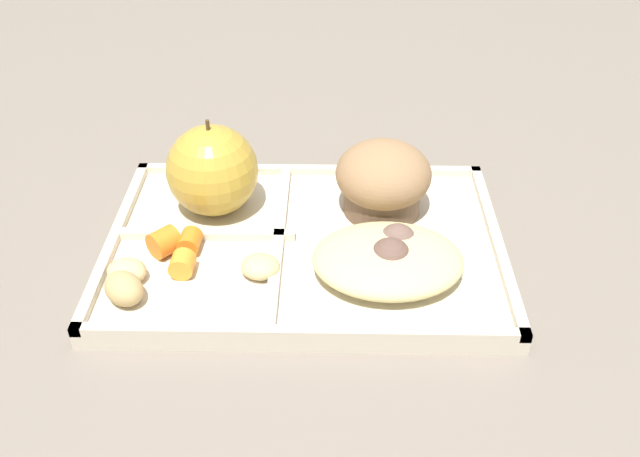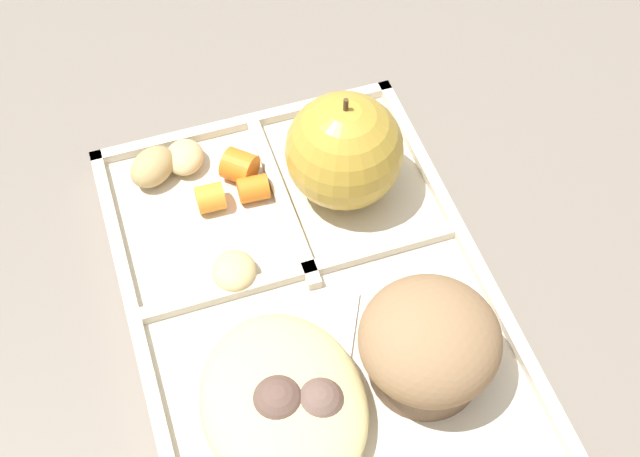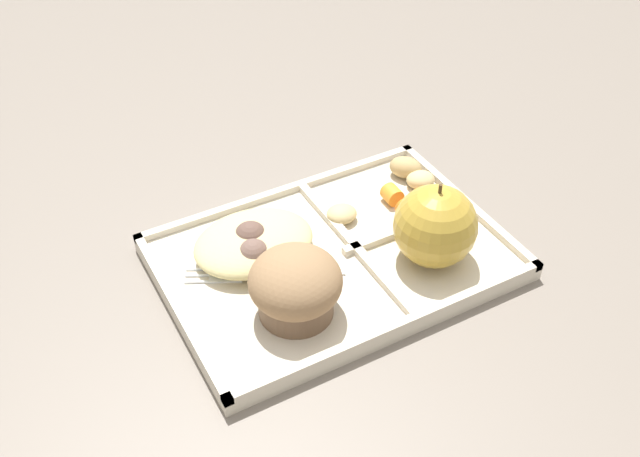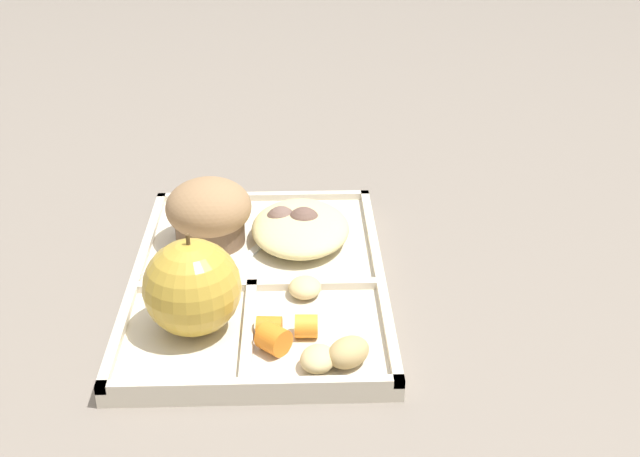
# 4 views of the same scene
# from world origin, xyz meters

# --- Properties ---
(ground) EXTENTS (6.00, 6.00, 0.00)m
(ground) POSITION_xyz_m (0.00, 0.00, 0.00)
(ground) COLOR slate
(lunch_tray) EXTENTS (0.36, 0.25, 0.02)m
(lunch_tray) POSITION_xyz_m (-0.00, 0.00, 0.01)
(lunch_tray) COLOR beige
(lunch_tray) RESTS_ON ground
(green_apple) EXTENTS (0.09, 0.09, 0.10)m
(green_apple) POSITION_xyz_m (-0.09, 0.05, 0.06)
(green_apple) COLOR #B79333
(green_apple) RESTS_ON lunch_tray
(bran_muffin) EXTENTS (0.09, 0.09, 0.07)m
(bran_muffin) POSITION_xyz_m (0.07, 0.05, 0.05)
(bran_muffin) COLOR brown
(bran_muffin) RESTS_ON lunch_tray
(carrot_slice_small) EXTENTS (0.03, 0.03, 0.03)m
(carrot_slice_small) POSITION_xyz_m (-0.13, -0.02, 0.03)
(carrot_slice_small) COLOR orange
(carrot_slice_small) RESTS_ON lunch_tray
(carrot_slice_large) EXTENTS (0.02, 0.02, 0.02)m
(carrot_slice_large) POSITION_xyz_m (-0.10, -0.01, 0.02)
(carrot_slice_large) COLOR orange
(carrot_slice_large) RESTS_ON lunch_tray
(carrot_slice_near_corner) EXTENTS (0.02, 0.02, 0.02)m
(carrot_slice_near_corner) POSITION_xyz_m (-0.10, -0.05, 0.02)
(carrot_slice_near_corner) COLOR orange
(carrot_slice_near_corner) RESTS_ON lunch_tray
(potato_chunk_large) EXTENTS (0.04, 0.04, 0.02)m
(potato_chunk_large) POSITION_xyz_m (-0.15, -0.06, 0.02)
(potato_chunk_large) COLOR tan
(potato_chunk_large) RESTS_ON lunch_tray
(potato_chunk_golden) EXTENTS (0.04, 0.04, 0.02)m
(potato_chunk_golden) POSITION_xyz_m (-0.04, -0.05, 0.02)
(potato_chunk_golden) COLOR tan
(potato_chunk_golden) RESTS_ON lunch_tray
(potato_chunk_browned) EXTENTS (0.05, 0.05, 0.03)m
(potato_chunk_browned) POSITION_xyz_m (-0.15, -0.08, 0.03)
(potato_chunk_browned) COLOR tan
(potato_chunk_browned) RESTS_ON lunch_tray
(egg_noodle_pile) EXTENTS (0.13, 0.11, 0.03)m
(egg_noodle_pile) POSITION_xyz_m (0.07, -0.04, 0.03)
(egg_noodle_pile) COLOR #D6C684
(egg_noodle_pile) RESTS_ON lunch_tray
(meatball_back) EXTENTS (0.03, 0.03, 0.03)m
(meatball_back) POSITION_xyz_m (0.07, -0.04, 0.03)
(meatball_back) COLOR brown
(meatball_back) RESTS_ON lunch_tray
(meatball_center) EXTENTS (0.04, 0.04, 0.04)m
(meatball_center) POSITION_xyz_m (0.07, -0.05, 0.03)
(meatball_center) COLOR brown
(meatball_center) RESTS_ON lunch_tray
(meatball_side) EXTENTS (0.04, 0.04, 0.04)m
(meatball_side) POSITION_xyz_m (0.08, -0.02, 0.03)
(meatball_side) COLOR brown
(meatball_side) RESTS_ON lunch_tray
(plastic_fork) EXTENTS (0.16, 0.09, 0.00)m
(plastic_fork) POSITION_xyz_m (0.09, -0.01, 0.02)
(plastic_fork) COLOR white
(plastic_fork) RESTS_ON lunch_tray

